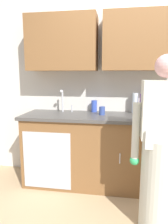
{
  "coord_description": "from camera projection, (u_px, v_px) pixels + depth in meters",
  "views": [
    {
      "loc": [
        -0.3,
        -1.93,
        1.44
      ],
      "look_at": [
        -0.71,
        0.55,
        1.0
      ],
      "focal_mm": 33.61,
      "sensor_mm": 36.0,
      "label": 1
    }
  ],
  "objects": [
    {
      "name": "knife_on_counter",
      "position": [
        135.0,
        119.0,
        2.41
      ],
      "size": [
        0.05,
        0.24,
        0.01
      ],
      "primitive_type": "cube",
      "rotation": [
        0.0,
        0.0,
        1.68
      ],
      "color": "silver",
      "rests_on": "countertop"
    },
    {
      "name": "cup_by_sink",
      "position": [
        102.0,
        111.0,
        2.69
      ],
      "size": [
        0.08,
        0.08,
        0.11
      ],
      "primitive_type": "cylinder",
      "color": "#33478C",
      "rests_on": "countertop"
    },
    {
      "name": "bottle_water_tall",
      "position": [
        143.0,
        104.0,
        2.72
      ],
      "size": [
        0.08,
        0.08,
        0.26
      ],
      "primitive_type": "cylinder",
      "color": "#66388C",
      "rests_on": "countertop"
    },
    {
      "name": "kitchen_wall_with_uppers",
      "position": [
        131.0,
        73.0,
        2.81
      ],
      "size": [
        4.8,
        0.44,
        2.7
      ],
      "color": "beige",
      "rests_on": "ground"
    },
    {
      "name": "bottle_soap",
      "position": [
        135.0,
        103.0,
        2.78
      ],
      "size": [
        0.08,
        0.08,
        0.27
      ],
      "primitive_type": "cylinder",
      "color": "silver",
      "rests_on": "countertop"
    },
    {
      "name": "person_at_sink",
      "position": [
        161.0,
        159.0,
        1.91
      ],
      "size": [
        0.55,
        0.34,
        1.62
      ],
      "color": "white",
      "rests_on": "ground"
    },
    {
      "name": "counter_cabinet",
      "position": [
        98.0,
        151.0,
        2.77
      ],
      "size": [
        1.9,
        0.62,
        0.9
      ],
      "color": "brown",
      "rests_on": "ground"
    },
    {
      "name": "countertop",
      "position": [
        98.0,
        116.0,
        2.69
      ],
      "size": [
        1.96,
        0.66,
        0.04
      ],
      "primitive_type": "cube",
      "color": "#474442",
      "rests_on": "counter_cabinet"
    },
    {
      "name": "sponge",
      "position": [
        162.0,
        119.0,
        2.38
      ],
      "size": [
        0.11,
        0.07,
        0.03
      ],
      "primitive_type": "cube",
      "color": "#4CBF4C",
      "rests_on": "countertop"
    },
    {
      "name": "bottle_water_short",
      "position": [
        94.0,
        106.0,
        2.9
      ],
      "size": [
        0.08,
        0.08,
        0.16
      ],
      "primitive_type": "cylinder",
      "color": "#334CB2",
      "rests_on": "countertop"
    },
    {
      "name": "ground_plane",
      "position": [
        146.0,
        222.0,
        2.08
      ],
      "size": [
        9.0,
        9.0,
        0.0
      ],
      "primitive_type": "plane",
      "color": "tan"
    },
    {
      "name": "sink",
      "position": [
        63.0,
        115.0,
        2.77
      ],
      "size": [
        0.5,
        0.36,
        0.35
      ],
      "color": "#B7BABF",
      "rests_on": "counter_cabinet"
    },
    {
      "name": "bottle_cleaner_spray",
      "position": [
        158.0,
        106.0,
        2.68
      ],
      "size": [
        0.06,
        0.06,
        0.22
      ],
      "primitive_type": "cylinder",
      "color": "#2D8C4C",
      "rests_on": "countertop"
    }
  ]
}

